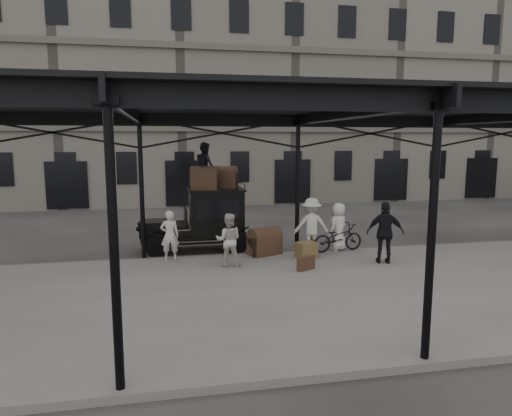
{
  "coord_description": "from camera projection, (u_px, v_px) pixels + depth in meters",
  "views": [
    {
      "loc": [
        -4.24,
        -12.42,
        3.82
      ],
      "look_at": [
        -1.48,
        1.6,
        1.7
      ],
      "focal_mm": 32.0,
      "sensor_mm": 36.0,
      "label": 1
    }
  ],
  "objects": [
    {
      "name": "platform",
      "position": [
        341.0,
        291.0,
        11.47
      ],
      "size": [
        28.0,
        8.0,
        0.15
      ],
      "primitive_type": "cube",
      "color": "slate",
      "rests_on": "ground"
    },
    {
      "name": "steamer_trunk_platform",
      "position": [
        265.0,
        243.0,
        14.8
      ],
      "size": [
        1.18,
        0.97,
        0.74
      ],
      "primitive_type": null,
      "rotation": [
        0.0,
        0.0,
        0.41
      ],
      "color": "#482E21",
      "rests_on": "platform"
    },
    {
      "name": "porter_midleft",
      "position": [
        229.0,
        240.0,
        13.36
      ],
      "size": [
        0.87,
        0.74,
        1.57
      ],
      "primitive_type": "imported",
      "rotation": [
        0.0,
        0.0,
        2.93
      ],
      "color": "beige",
      "rests_on": "platform"
    },
    {
      "name": "steamer_trunk_roof_far",
      "position": [
        225.0,
        179.0,
        15.92
      ],
      "size": [
        0.99,
        0.79,
        0.63
      ],
      "primitive_type": null,
      "rotation": [
        0.0,
        0.0,
        -0.34
      ],
      "color": "#482E21",
      "rests_on": "taxi"
    },
    {
      "name": "porter_centre",
      "position": [
        339.0,
        227.0,
        15.3
      ],
      "size": [
        0.94,
        0.86,
        1.61
      ],
      "primitive_type": "imported",
      "rotation": [
        0.0,
        0.0,
        3.72
      ],
      "color": "silver",
      "rests_on": "platform"
    },
    {
      "name": "porter_right",
      "position": [
        311.0,
        225.0,
        15.02
      ],
      "size": [
        1.26,
        0.84,
        1.81
      ],
      "primitive_type": "imported",
      "rotation": [
        0.0,
        0.0,
        2.99
      ],
      "color": "beige",
      "rests_on": "platform"
    },
    {
      "name": "suitcase_flat",
      "position": [
        306.0,
        263.0,
        13.01
      ],
      "size": [
        0.6,
        0.41,
        0.4
      ],
      "primitive_type": "cube",
      "rotation": [
        0.0,
        0.0,
        0.48
      ],
      "color": "#482E21",
      "rests_on": "platform"
    },
    {
      "name": "ground",
      "position": [
        316.0,
        271.0,
        13.42
      ],
      "size": [
        120.0,
        120.0,
        0.0
      ],
      "primitive_type": "plane",
      "color": "#383533",
      "rests_on": "ground"
    },
    {
      "name": "porter_left",
      "position": [
        170.0,
        235.0,
        14.01
      ],
      "size": [
        0.57,
        0.37,
        1.56
      ],
      "primitive_type": "imported",
      "rotation": [
        0.0,
        0.0,
        3.14
      ],
      "color": "beige",
      "rests_on": "platform"
    },
    {
      "name": "bicycle",
      "position": [
        338.0,
        238.0,
        15.19
      ],
      "size": [
        1.85,
        0.87,
        0.93
      ],
      "primitive_type": "imported",
      "rotation": [
        0.0,
        0.0,
        1.72
      ],
      "color": "black",
      "rests_on": "platform"
    },
    {
      "name": "taxi",
      "position": [
        207.0,
        217.0,
        15.79
      ],
      "size": [
        3.65,
        1.55,
        2.18
      ],
      "color": "black",
      "rests_on": "ground"
    },
    {
      "name": "building_frontage",
      "position": [
        230.0,
        92.0,
        29.87
      ],
      "size": [
        64.0,
        8.0,
        14.0
      ],
      "primitive_type": "cube",
      "color": "slate",
      "rests_on": "ground"
    },
    {
      "name": "canopy",
      "position": [
        342.0,
        108.0,
        11.08
      ],
      "size": [
        22.5,
        9.0,
        4.74
      ],
      "color": "black",
      "rests_on": "ground"
    },
    {
      "name": "porter_official",
      "position": [
        385.0,
        233.0,
        13.66
      ],
      "size": [
        1.18,
        0.78,
        1.87
      ],
      "primitive_type": "imported",
      "rotation": [
        0.0,
        0.0,
        2.82
      ],
      "color": "black",
      "rests_on": "platform"
    },
    {
      "name": "wicker_hamper",
      "position": [
        306.0,
        250.0,
        14.37
      ],
      "size": [
        0.71,
        0.61,
        0.5
      ],
      "primitive_type": "cube",
      "rotation": [
        0.0,
        0.0,
        0.3
      ],
      "color": "olive",
      "rests_on": "platform"
    },
    {
      "name": "steamer_trunk_roof_near",
      "position": [
        204.0,
        180.0,
        15.34
      ],
      "size": [
        0.99,
        0.73,
        0.66
      ],
      "primitive_type": null,
      "rotation": [
        0.0,
        0.0,
        -0.22
      ],
      "color": "#482E21",
      "rests_on": "taxi"
    },
    {
      "name": "suitcase_upright",
      "position": [
        312.0,
        245.0,
        15.2
      ],
      "size": [
        0.18,
        0.61,
        0.45
      ],
      "primitive_type": "cube",
      "rotation": [
        0.0,
        0.0,
        0.05
      ],
      "color": "#482E21",
      "rests_on": "platform"
    },
    {
      "name": "porter_roof",
      "position": [
        205.0,
        166.0,
        15.43
      ],
      "size": [
        0.76,
        0.89,
        1.59
      ],
      "primitive_type": "imported",
      "rotation": [
        0.0,
        0.0,
        1.8
      ],
      "color": "black",
      "rests_on": "taxi"
    }
  ]
}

